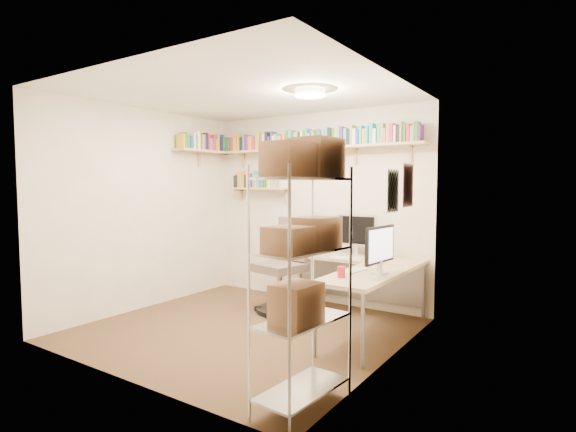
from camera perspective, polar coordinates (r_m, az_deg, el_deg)
name	(u,v)px	position (r m, az deg, el deg)	size (l,w,h in m)	color
ground	(244,329)	(5.00, -5.61, -14.12)	(3.20, 3.20, 0.00)	#47321E
room_shell	(243,185)	(4.75, -5.69, 3.91)	(3.24, 3.04, 2.52)	#F5E5C7
wall_shelves	(281,149)	(6.06, -0.93, 8.50)	(3.12, 1.09, 0.80)	tan
corner_desk	(344,260)	(5.28, 7.08, -5.53)	(1.84, 1.80, 1.20)	tan
office_chair	(284,272)	(5.54, -0.54, -7.16)	(0.62, 0.63, 1.15)	black
wire_rack	(303,229)	(3.05, 1.92, -1.66)	(0.42, 0.76, 1.88)	silver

